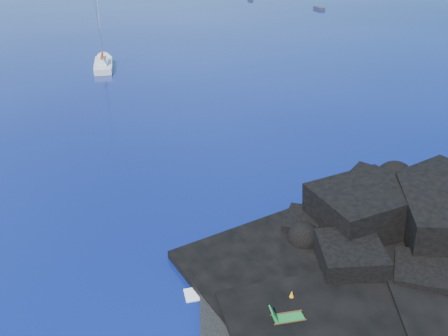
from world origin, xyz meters
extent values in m
cube|color=black|center=(4.50, 0.50, 0.00)|extent=(9.08, 6.86, 0.70)
cube|color=white|center=(2.67, 2.13, 0.37)|extent=(1.78, 0.99, 0.04)
cone|color=orange|center=(4.46, 1.21, 0.65)|extent=(0.52, 0.52, 0.60)
cube|color=#25262A|center=(31.60, 131.12, 0.00)|extent=(1.63, 4.24, 0.55)
cube|color=#29292E|center=(44.92, 105.62, 0.00)|extent=(1.64, 4.93, 0.65)
camera|label=1|loc=(-1.01, -13.01, 14.62)|focal=35.00mm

